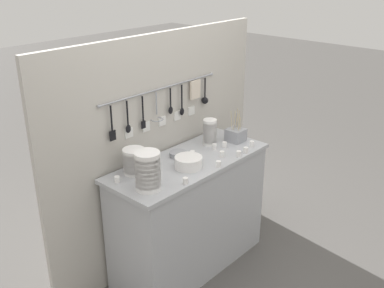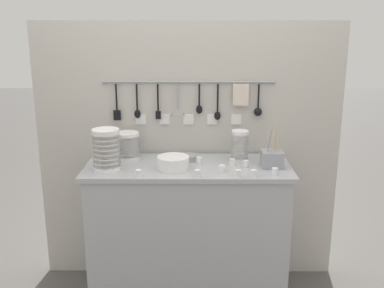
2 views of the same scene
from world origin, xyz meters
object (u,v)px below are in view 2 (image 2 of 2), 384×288
object	(u,v)px
cup_back_right	(238,174)
cup_front_right	(222,169)
steel_mixing_bowl	(188,157)
cup_beside_plates	(275,172)
cutlery_caddy	(272,158)
bowl_stack_wide_centre	(240,146)
cup_by_caddy	(199,160)
cup_front_left	(254,174)
cup_edge_far	(246,164)
cup_back_left	(139,173)
bowl_stack_tall_left	(128,146)
cup_mid_row	(102,156)
plate_stack	(173,163)
cup_edge_near	(232,162)
bowl_stack_back_corner	(106,150)
cup_centre	(197,173)

from	to	relation	value
cup_back_right	cup_front_right	xyz separation A→B (m)	(-0.09, 0.09, 0.00)
steel_mixing_bowl	cup_beside_plates	xyz separation A→B (m)	(0.53, -0.31, 0.00)
cutlery_caddy	cup_front_right	bearing A→B (deg)	-160.38
cutlery_caddy	cup_front_right	size ratio (longest dim) A/B	6.01
bowl_stack_wide_centre	cup_by_caddy	bearing A→B (deg)	-168.22
bowl_stack_wide_centre	cup_front_left	distance (m)	0.33
cup_edge_far	cup_back_left	size ratio (longest dim) A/B	1.00
steel_mixing_bowl	cup_beside_plates	bearing A→B (deg)	-29.94
bowl_stack_tall_left	cup_back_left	distance (m)	0.40
cup_back_right	cup_mid_row	bearing A→B (deg)	158.23
plate_stack	cup_front_right	xyz separation A→B (m)	(0.30, -0.06, -0.02)
cup_front_right	steel_mixing_bowl	bearing A→B (deg)	130.35
plate_stack	cup_front_left	bearing A→B (deg)	-17.55
cup_back_right	cup_front_right	distance (m)	0.13
steel_mixing_bowl	cup_beside_plates	world-z (taller)	cup_beside_plates
cup_edge_near	cup_back_left	distance (m)	0.62
cup_by_caddy	cup_front_right	world-z (taller)	same
cutlery_caddy	cup_front_left	bearing A→B (deg)	-124.71
steel_mixing_bowl	cup_back_right	size ratio (longest dim) A/B	2.91
plate_stack	steel_mixing_bowl	xyz separation A→B (m)	(0.09, 0.19, -0.02)
bowl_stack_tall_left	bowl_stack_wide_centre	bearing A→B (deg)	-4.22
bowl_stack_tall_left	cup_front_left	distance (m)	0.89
cup_edge_near	cup_front_right	xyz separation A→B (m)	(-0.07, -0.13, 0.00)
cup_back_right	cup_back_left	world-z (taller)	same
bowl_stack_back_corner	cup_front_right	world-z (taller)	bowl_stack_back_corner
cutlery_caddy	steel_mixing_bowl	bearing A→B (deg)	165.56
plate_stack	steel_mixing_bowl	distance (m)	0.21
cup_back_right	bowl_stack_wide_centre	bearing A→B (deg)	83.12
bowl_stack_back_corner	cup_centre	distance (m)	0.59
cup_mid_row	cup_beside_plates	xyz separation A→B (m)	(1.11, -0.32, 0.00)
cup_beside_plates	cup_back_right	bearing A→B (deg)	-170.44
bowl_stack_wide_centre	cup_centre	world-z (taller)	bowl_stack_wide_centre
cup_centre	cup_beside_plates	bearing A→B (deg)	4.64
bowl_stack_back_corner	cup_by_caddy	size ratio (longest dim) A/B	5.81
cup_front_left	cup_edge_near	size ratio (longest dim) A/B	1.00
bowl_stack_back_corner	cup_edge_far	world-z (taller)	bowl_stack_back_corner
cup_front_right	cup_beside_plates	distance (m)	0.32
cup_back_right	cup_back_left	bearing A→B (deg)	180.00
cup_edge_far	cup_front_right	world-z (taller)	same
plate_stack	cutlery_caddy	xyz separation A→B (m)	(0.63, 0.05, 0.01)
cup_back_left	cup_front_right	bearing A→B (deg)	10.09
cup_edge_far	cup_centre	distance (m)	0.36
bowl_stack_tall_left	cup_back_left	size ratio (longest dim) A/B	4.03
cup_edge_far	cup_edge_near	distance (m)	0.09
bowl_stack_tall_left	cup_back_right	size ratio (longest dim) A/B	4.03
bowl_stack_back_corner	steel_mixing_bowl	size ratio (longest dim) A/B	2.00
cup_by_caddy	cup_beside_plates	xyz separation A→B (m)	(0.46, -0.22, 0.00)
steel_mixing_bowl	cup_by_caddy	size ratio (longest dim) A/B	2.91
cup_edge_far	cup_back_left	xyz separation A→B (m)	(-0.66, -0.19, 0.00)
cup_mid_row	cup_front_left	bearing A→B (deg)	-19.89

